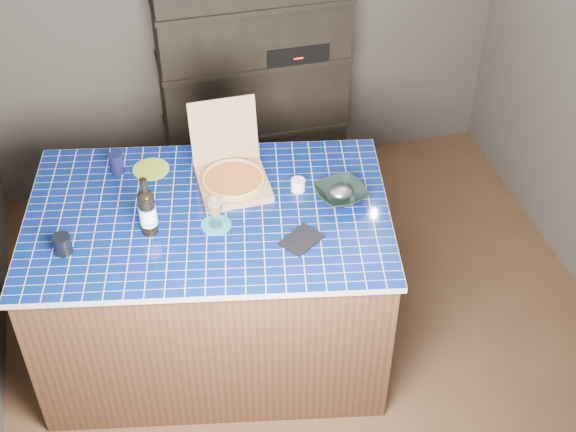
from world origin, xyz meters
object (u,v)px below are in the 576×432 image
object	(u,v)px
dvd_case	(302,240)
bowl	(341,194)
kitchen_island	(214,282)
wine_glass	(215,206)
mead_bottle	(148,211)
pizza_box	(232,176)

from	to	relation	value
dvd_case	bowl	xyz separation A→B (m)	(0.28, 0.26, 0.02)
kitchen_island	dvd_case	bearing A→B (deg)	-27.51
wine_glass	dvd_case	world-z (taller)	wine_glass
mead_bottle	wine_glass	world-z (taller)	mead_bottle
wine_glass	bowl	xyz separation A→B (m)	(0.66, 0.05, -0.09)
mead_bottle	wine_glass	xyz separation A→B (m)	(0.32, -0.04, -0.00)
dvd_case	mead_bottle	bearing A→B (deg)	-144.82
kitchen_island	mead_bottle	world-z (taller)	mead_bottle
dvd_case	kitchen_island	bearing A→B (deg)	-163.67
mead_bottle	dvd_case	world-z (taller)	mead_bottle
wine_glass	mead_bottle	bearing A→B (deg)	173.62
wine_glass	dvd_case	size ratio (longest dim) A/B	0.92
bowl	dvd_case	bearing A→B (deg)	-136.43
pizza_box	mead_bottle	distance (m)	0.54
pizza_box	dvd_case	size ratio (longest dim) A/B	2.29
pizza_box	wine_glass	xyz separation A→B (m)	(-0.14, -0.30, 0.07)
bowl	kitchen_island	bearing A→B (deg)	175.30
kitchen_island	pizza_box	world-z (taller)	pizza_box
wine_glass	pizza_box	bearing A→B (deg)	64.52
dvd_case	bowl	distance (m)	0.38
pizza_box	wine_glass	size ratio (longest dim) A/B	2.48
mead_bottle	dvd_case	bearing A→B (deg)	-19.50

